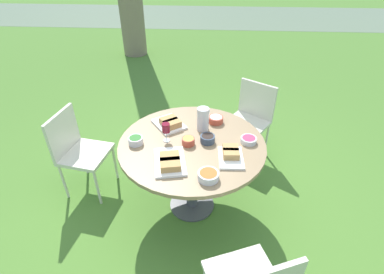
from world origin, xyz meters
TOP-DOWN VIEW (x-y plane):
  - ground_plane at (0.00, 0.00)m, footprint 40.00×40.00m
  - river_strip at (0.00, 7.86)m, footprint 40.00×3.05m
  - dining_table at (0.00, 0.00)m, footprint 1.27×1.27m
  - chair_near_right at (0.62, 0.92)m, footprint 0.60×0.59m
  - chair_far_back at (-1.15, 0.20)m, footprint 0.49×0.51m
  - water_pitcher at (0.09, 0.21)m, footprint 0.12×0.11m
  - wine_glass at (-0.22, 0.02)m, footprint 0.07×0.07m
  - platter_bread_main at (0.32, -0.18)m, footprint 0.21×0.29m
  - platter_charcuterie at (-0.15, -0.30)m, footprint 0.30×0.39m
  - platter_sandwich_side at (-0.22, 0.25)m, footprint 0.36×0.38m
  - bowl_fries at (-0.03, -0.02)m, footprint 0.11×0.11m
  - bowl_salad at (-0.48, -0.04)m, footprint 0.13×0.13m
  - bowl_olives at (0.13, 0.02)m, footprint 0.13×0.13m
  - bowl_dip_red at (0.49, 0.04)m, footprint 0.14×0.14m
  - bowl_dip_cream at (0.21, 0.35)m, footprint 0.14×0.14m
  - bowl_roasted_veg at (0.15, -0.44)m, footprint 0.16×0.16m
  - cup_water_near at (0.09, 0.41)m, footprint 0.06×0.06m

SIDE VIEW (x-z plane):
  - ground_plane at x=0.00m, z-range 0.00..0.00m
  - river_strip at x=0.00m, z-range 0.00..0.01m
  - chair_near_right at x=0.62m, z-range 0.08..0.97m
  - chair_far_back at x=-1.15m, z-range 0.08..0.97m
  - dining_table at x=0.00m, z-range 0.28..1.06m
  - bowl_dip_red at x=0.49m, z-range 0.78..0.83m
  - platter_bread_main at x=0.32m, z-range 0.77..0.85m
  - platter_charcuterie at x=-0.15m, z-range 0.77..0.85m
  - platter_sandwich_side at x=-0.22m, z-range 0.77..0.85m
  - bowl_roasted_veg at x=0.15m, z-range 0.78..0.84m
  - bowl_dip_cream at x=0.21m, z-range 0.78..0.84m
  - bowl_salad at x=-0.48m, z-range 0.78..0.84m
  - bowl_fries at x=-0.03m, z-range 0.78..0.84m
  - bowl_olives at x=0.13m, z-range 0.78..0.85m
  - cup_water_near at x=0.09m, z-range 0.78..0.87m
  - water_pitcher at x=0.09m, z-range 0.78..1.00m
  - wine_glass at x=-0.22m, z-range 0.82..0.99m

